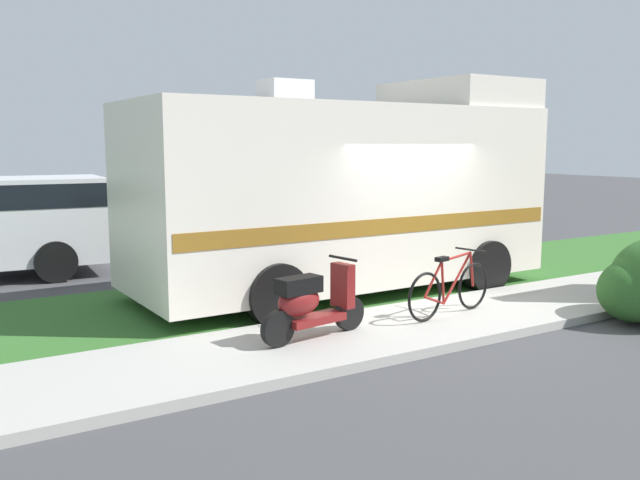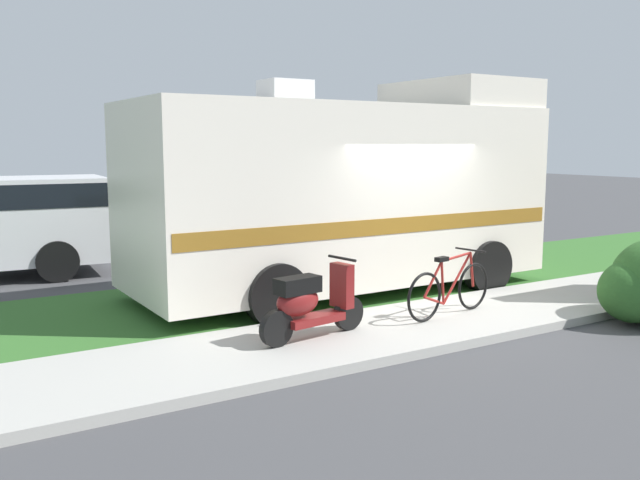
% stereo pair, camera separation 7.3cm
% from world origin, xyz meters
% --- Properties ---
extents(ground_plane, '(80.00, 80.00, 0.00)m').
position_xyz_m(ground_plane, '(0.00, 0.00, 0.00)').
color(ground_plane, '#424244').
extents(sidewalk, '(24.00, 2.00, 0.12)m').
position_xyz_m(sidewalk, '(0.00, -1.20, 0.06)').
color(sidewalk, '#ADAAA3').
rests_on(sidewalk, ground).
extents(grass_strip, '(24.00, 3.40, 0.08)m').
position_xyz_m(grass_strip, '(0.00, 1.50, 0.04)').
color(grass_strip, '#336628').
rests_on(grass_strip, ground).
extents(motorhome_rv, '(6.94, 2.83, 3.61)m').
position_xyz_m(motorhome_rv, '(-0.36, 1.22, 1.72)').
color(motorhome_rv, silver).
rests_on(motorhome_rv, ground).
extents(scooter, '(1.59, 0.55, 0.97)m').
position_xyz_m(scooter, '(-2.45, -1.14, 0.58)').
color(scooter, black).
rests_on(scooter, ground).
extents(bicycle, '(1.74, 0.52, 0.90)m').
position_xyz_m(bicycle, '(-0.21, -1.17, 0.50)').
color(bicycle, black).
rests_on(bicycle, ground).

